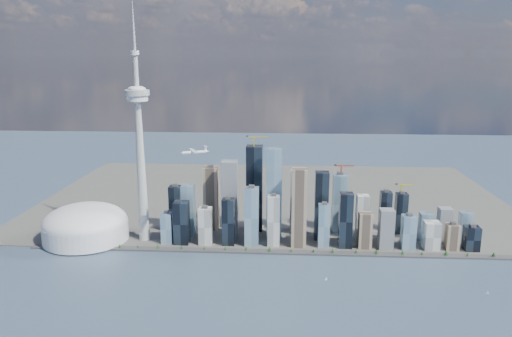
# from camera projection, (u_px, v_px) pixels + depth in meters

# --- Properties ---
(ground) EXTENTS (4000.00, 4000.00, 0.00)m
(ground) POSITION_uv_depth(u_px,v_px,m) (262.00, 307.00, 888.52)
(ground) COLOR #2F3E53
(ground) RESTS_ON ground
(seawall) EXTENTS (1100.00, 22.00, 4.00)m
(seawall) POSITION_uv_depth(u_px,v_px,m) (267.00, 252.00, 1131.21)
(seawall) COLOR #383838
(seawall) RESTS_ON ground
(land) EXTENTS (1400.00, 900.00, 3.00)m
(land) POSITION_uv_depth(u_px,v_px,m) (273.00, 197.00, 1568.98)
(land) COLOR #4C4C47
(land) RESTS_ON ground
(shoreline_trees) EXTENTS (960.53, 7.20, 8.80)m
(shoreline_trees) POSITION_uv_depth(u_px,v_px,m) (267.00, 249.00, 1129.69)
(shoreline_trees) COLOR #3F2D1E
(shoreline_trees) RESTS_ON seawall
(skyscraper_cluster) EXTENTS (736.00, 142.00, 242.80)m
(skyscraper_cluster) POSITION_uv_depth(u_px,v_px,m) (294.00, 210.00, 1195.63)
(skyscraper_cluster) COLOR black
(skyscraper_cluster) RESTS_ON land
(needle_tower) EXTENTS (56.00, 56.00, 550.50)m
(needle_tower) POSITION_uv_depth(u_px,v_px,m) (140.00, 144.00, 1155.28)
(needle_tower) COLOR #ACABA6
(needle_tower) RESTS_ON land
(dome_stadium) EXTENTS (200.00, 200.00, 86.00)m
(dome_stadium) POSITION_uv_depth(u_px,v_px,m) (86.00, 225.00, 1198.15)
(dome_stadium) COLOR white
(dome_stadium) RESTS_ON land
(airplane) EXTENTS (59.22, 53.18, 15.22)m
(airplane) POSITION_uv_depth(u_px,v_px,m) (195.00, 152.00, 1052.39)
(airplane) COLOR white
(airplane) RESTS_ON ground
(sailboat_west) EXTENTS (6.30, 1.82, 8.76)m
(sailboat_west) POSITION_uv_depth(u_px,v_px,m) (326.00, 279.00, 993.81)
(sailboat_west) COLOR silver
(sailboat_west) RESTS_ON ground
(sailboat_east) EXTENTS (5.98, 2.68, 8.27)m
(sailboat_east) POSITION_uv_depth(u_px,v_px,m) (487.00, 293.00, 937.11)
(sailboat_east) COLOR silver
(sailboat_east) RESTS_ON ground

